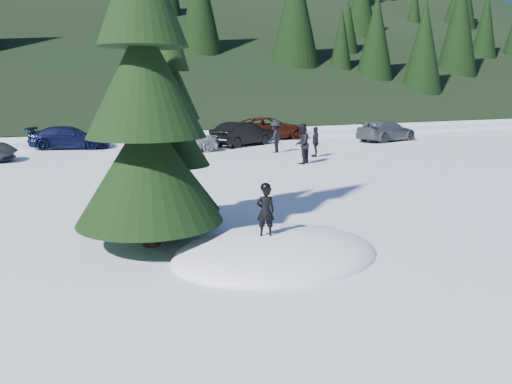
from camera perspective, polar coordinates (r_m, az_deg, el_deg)
name	(u,v)px	position (r m, az deg, el deg)	size (l,w,h in m)	color
ground	(276,255)	(10.57, 2.34, -7.25)	(200.00, 200.00, 0.00)	white
snow_mound	(276,255)	(10.57, 2.34, -7.25)	(4.48, 3.52, 0.96)	white
forest_hillside	(53,6)	(63.66, -22.14, 19.12)	(200.00, 60.00, 25.00)	black
spruce_tall	(145,94)	(10.93, -12.55, 10.84)	(3.20, 3.20, 8.60)	black
spruce_short	(175,143)	(12.60, -9.29, 5.51)	(2.20, 2.20, 5.37)	black
child_skier	(265,211)	(10.17, 1.09, -2.18)	(0.37, 0.25, 1.03)	black
adult_0	(302,144)	(23.24, 5.23, 5.52)	(0.91, 0.71, 1.87)	black
adult_1	(315,142)	(25.77, 6.80, 5.73)	(0.90, 0.38, 1.54)	black
adult_2	(275,137)	(27.31, 2.22, 6.31)	(1.10, 0.63, 1.70)	black
car_3	(69,138)	(30.99, -20.57, 5.85)	(1.82, 4.47, 1.30)	black
car_4	(177,138)	(27.60, -9.04, 6.06)	(1.82, 4.52, 1.54)	#979A9F
car_5	(243,134)	(30.64, -1.53, 6.67)	(1.53, 4.39, 1.45)	black
car_6	(269,128)	(34.63, 1.52, 7.29)	(2.48, 5.38, 1.50)	#38130A
car_7	(386,131)	(34.48, 14.67, 6.78)	(1.90, 4.67, 1.36)	#4F5357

